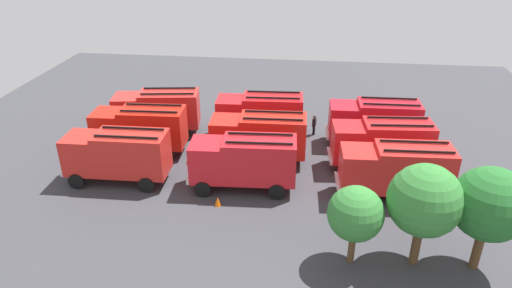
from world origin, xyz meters
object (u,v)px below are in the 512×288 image
fire_truck_6 (396,169)px  tree_0 (490,205)px  fire_truck_1 (260,114)px  firefighter_1 (314,124)px  fire_truck_8 (118,154)px  firefighter_2 (393,122)px  traffic_cone_1 (218,201)px  fire_truck_4 (259,136)px  tree_1 (425,201)px  tree_2 (356,214)px  traffic_cone_0 (188,160)px  fire_truck_2 (158,110)px  fire_truck_0 (374,120)px  fire_truck_5 (140,128)px  firefighter_0 (178,111)px  fire_truck_3 (382,142)px  fire_truck_7 (244,160)px

fire_truck_6 → tree_0: tree_0 is taller
fire_truck_1 → firefighter_1: fire_truck_1 is taller
fire_truck_6 → fire_truck_8: bearing=-2.0°
fire_truck_8 → firefighter_2: fire_truck_8 is taller
fire_truck_8 → traffic_cone_1: (-7.34, 2.21, -1.85)m
fire_truck_4 → firefighter_1: fire_truck_4 is taller
fire_truck_6 → tree_1: size_ratio=1.25×
tree_2 → traffic_cone_1: bearing=-28.1°
tree_0 → tree_1: tree_0 is taller
traffic_cone_0 → tree_0: bearing=152.5°
fire_truck_2 → fire_truck_6: (-18.37, 7.93, 0.00)m
firefighter_1 → traffic_cone_1: 13.02m
fire_truck_0 → traffic_cone_1: bearing=41.9°
fire_truck_0 → fire_truck_6: same height
fire_truck_5 → tree_2: size_ratio=1.61×
fire_truck_5 → firefighter_1: (-13.37, -4.94, -1.20)m
fire_truck_2 → tree_1: size_ratio=1.28×
firefighter_2 → tree_1: (1.21, 16.57, 2.91)m
tree_2 → firefighter_0: bearing=-50.4°
fire_truck_0 → firefighter_1: bearing=-17.7°
fire_truck_3 → fire_truck_6: size_ratio=1.01×
fire_truck_6 → fire_truck_8: same height
fire_truck_4 → fire_truck_7: bearing=80.1°
fire_truck_3 → tree_0: (-3.72, 10.21, 1.81)m
fire_truck_4 → fire_truck_3: bearing=177.7°
fire_truck_6 → traffic_cone_1: bearing=9.3°
firefighter_2 → fire_truck_8: bearing=53.4°
fire_truck_3 → fire_truck_5: same height
fire_truck_4 → tree_1: 14.15m
firefighter_2 → fire_truck_1: bearing=36.6°
fire_truck_5 → tree_1: (-18.78, 10.63, 1.78)m
fire_truck_5 → fire_truck_7: same height
fire_truck_6 → tree_1: (-0.20, 6.39, 1.78)m
fire_truck_3 → tree_0: 11.02m
fire_truck_7 → traffic_cone_0: 5.83m
fire_truck_3 → fire_truck_8: 18.64m
fire_truck_4 → tree_1: bearing=131.0°
firefighter_0 → traffic_cone_1: size_ratio=2.92×
fire_truck_2 → firefighter_1: fire_truck_2 is taller
fire_truck_2 → tree_1: (-18.57, 14.32, 1.78)m
fire_truck_3 → traffic_cone_1: bearing=25.2°
fire_truck_4 → firefighter_2: bearing=-151.6°
fire_truck_6 → traffic_cone_0: (14.56, -2.93, -1.87)m
fire_truck_5 → fire_truck_3: bearing=176.3°
fire_truck_1 → fire_truck_4: size_ratio=1.00×
tree_2 → traffic_cone_1: tree_2 is taller
fire_truck_0 → tree_1: bearing=91.6°
tree_1 → traffic_cone_1: 12.71m
fire_truck_5 → traffic_cone_0: 4.62m
fire_truck_8 → traffic_cone_0: fire_truck_8 is taller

